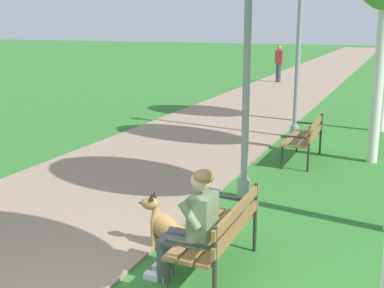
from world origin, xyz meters
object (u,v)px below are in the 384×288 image
at_px(pedestrian_distant, 279,64).
at_px(lamp_post_mid, 299,32).
at_px(lamp_post_near, 247,68).
at_px(park_bench_mid, 306,136).
at_px(person_seated_on_near_bench, 193,222).
at_px(park_bench_near, 221,230).
at_px(dog_shepherd, 169,229).

bearing_deg(pedestrian_distant, lamp_post_mid, -74.73).
relative_size(lamp_post_near, lamp_post_mid, 0.82).
bearing_deg(park_bench_mid, pedestrian_distant, 105.60).
xyz_separation_m(person_seated_on_near_bench, lamp_post_near, (-0.29, 2.74, 1.33)).
bearing_deg(park_bench_near, park_bench_mid, 90.18).
height_order(park_bench_near, lamp_post_mid, lamp_post_mid).
relative_size(park_bench_mid, lamp_post_mid, 0.32).
xyz_separation_m(person_seated_on_near_bench, lamp_post_mid, (-0.41, 7.17, 1.77)).
bearing_deg(pedestrian_distant, park_bench_near, -78.57).
bearing_deg(pedestrian_distant, person_seated_on_near_bench, -79.38).
height_order(park_bench_mid, person_seated_on_near_bench, person_seated_on_near_bench).
bearing_deg(park_bench_mid, lamp_post_mid, 107.41).
bearing_deg(park_bench_mid, person_seated_on_near_bench, -92.09).
xyz_separation_m(lamp_post_near, pedestrian_distant, (-3.10, 15.32, -1.16)).
bearing_deg(park_bench_near, dog_shepherd, 156.62).
distance_m(park_bench_mid, lamp_post_mid, 2.79).
distance_m(park_bench_mid, person_seated_on_near_bench, 5.25).
relative_size(park_bench_near, lamp_post_near, 0.39).
distance_m(park_bench_mid, dog_shepherd, 4.69).
distance_m(person_seated_on_near_bench, pedestrian_distant, 18.38).
xyz_separation_m(park_bench_near, person_seated_on_near_bench, (-0.21, -0.29, 0.17)).
height_order(park_bench_near, person_seated_on_near_bench, person_seated_on_near_bench).
relative_size(lamp_post_mid, pedestrian_distant, 2.88).
bearing_deg(lamp_post_mid, pedestrian_distant, 105.27).
distance_m(park_bench_near, lamp_post_mid, 7.17).
xyz_separation_m(lamp_post_mid, pedestrian_distant, (-2.98, 10.90, -1.61)).
distance_m(park_bench_near, person_seated_on_near_bench, 0.39).
xyz_separation_m(park_bench_mid, person_seated_on_near_bench, (-0.19, -5.25, 0.17)).
distance_m(park_bench_near, dog_shepherd, 0.89).
bearing_deg(lamp_post_near, park_bench_mid, 79.20).
xyz_separation_m(dog_shepherd, lamp_post_mid, (0.17, 6.54, 2.19)).
bearing_deg(pedestrian_distant, dog_shepherd, -80.84).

